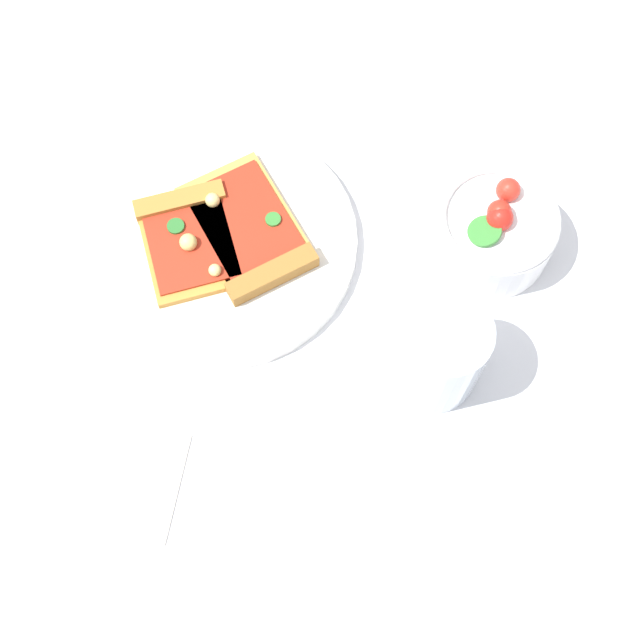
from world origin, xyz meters
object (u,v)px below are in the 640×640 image
(soda_glass, at_px, (438,354))
(paper_napkin, at_px, (123,479))
(pizza_slice_near, at_px, (251,233))
(pizza_slice_far, at_px, (189,235))
(plate, at_px, (223,242))
(salad_bowl, at_px, (494,231))

(soda_glass, xyz_separation_m, paper_napkin, (0.16, -0.25, -0.05))
(pizza_slice_near, height_order, paper_napkin, pizza_slice_near)
(pizza_slice_far, bearing_deg, soda_glass, 72.75)
(paper_napkin, bearing_deg, pizza_slice_near, 168.37)
(paper_napkin, bearing_deg, plate, 174.09)
(salad_bowl, bearing_deg, paper_napkin, -43.00)
(pizza_slice_far, height_order, salad_bowl, salad_bowl)
(pizza_slice_far, height_order, paper_napkin, pizza_slice_far)
(pizza_slice_near, relative_size, soda_glass, 1.50)
(plate, distance_m, paper_napkin, 0.25)
(plate, xyz_separation_m, pizza_slice_far, (0.01, -0.03, 0.01))
(soda_glass, distance_m, paper_napkin, 0.31)
(plate, relative_size, paper_napkin, 2.61)
(soda_glass, height_order, paper_napkin, soda_glass)
(plate, height_order, paper_napkin, plate)
(pizza_slice_near, height_order, salad_bowl, salad_bowl)
(soda_glass, bearing_deg, plate, -110.98)
(pizza_slice_near, xyz_separation_m, salad_bowl, (-0.05, 0.23, 0.01))
(salad_bowl, bearing_deg, pizza_slice_near, -78.21)
(plate, xyz_separation_m, paper_napkin, (0.25, -0.03, -0.01))
(plate, relative_size, pizza_slice_far, 1.87)
(soda_glass, relative_size, paper_napkin, 1.06)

